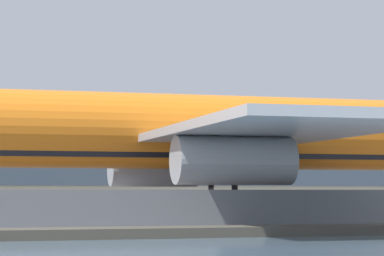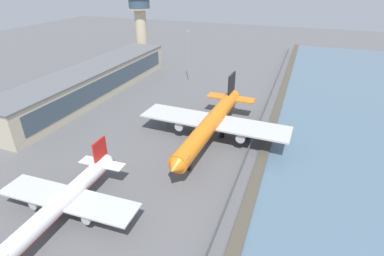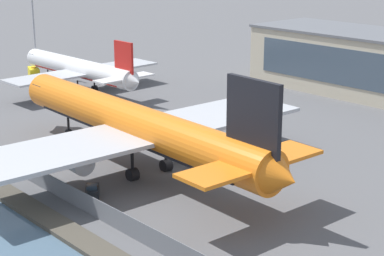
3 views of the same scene
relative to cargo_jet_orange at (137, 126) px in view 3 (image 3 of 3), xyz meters
name	(u,v)px [view 3 (image 3 of 3)]	position (x,y,z in m)	size (l,w,h in m)	color
ground_plane	(170,171)	(3.16, 2.96, -6.21)	(500.00, 500.00, 0.00)	#565659
shoreline_seawall	(33,210)	(3.16, -17.54, -5.96)	(320.00, 3.00, 0.50)	#474238
perimeter_fence	(67,192)	(3.16, -13.04, -5.04)	(280.00, 0.10, 2.34)	slate
cargo_jet_orange	(137,126)	(0.00, 0.00, 0.00)	(57.47, 49.35, 16.27)	orange
passenger_jet_white_red	(80,69)	(-45.28, 19.77, -1.64)	(39.24, 33.35, 11.97)	white
baggage_tug	(92,191)	(4.11, -10.07, -5.40)	(3.53, 3.17, 1.80)	#1E2328
ops_van	(34,72)	(-63.56, 18.96, -4.93)	(5.61, 3.87, 2.48)	yellow
apron_light_mast_apron_west	(34,27)	(-63.03, 19.50, 5.15)	(3.20, 0.40, 20.17)	#93969B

